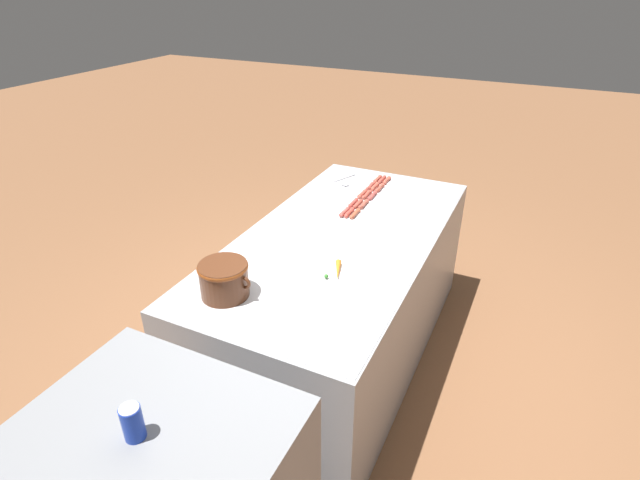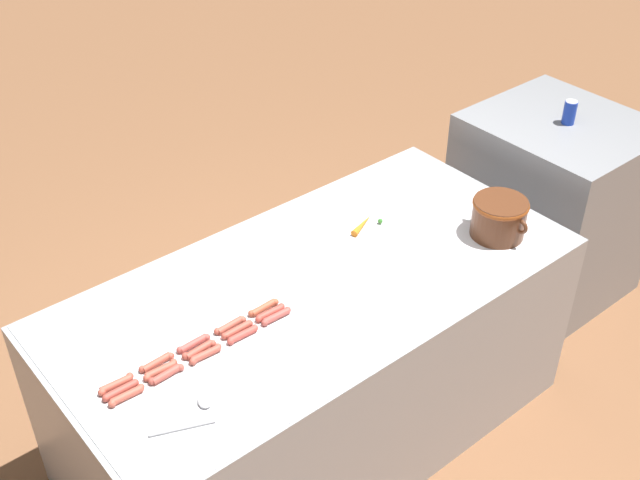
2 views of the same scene
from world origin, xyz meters
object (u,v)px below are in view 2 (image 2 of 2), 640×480
at_px(hot_dog_2, 193,344).
at_px(bean_pot, 499,216).
at_px(back_cabinet, 549,205).
at_px(hot_dog_13, 243,335).
at_px(hot_dog_0, 116,384).
at_px(hot_dog_11, 166,374).
at_px(hot_dog_3, 230,325).
at_px(hot_dog_7, 199,350).
at_px(hot_dog_12, 206,354).
at_px(hot_dog_5, 121,390).
at_px(serving_spoon, 197,410).
at_px(hot_dog_1, 157,363).
at_px(carrot, 364,224).
at_px(hot_dog_4, 264,308).
at_px(hot_dog_14, 276,316).
at_px(hot_dog_9, 270,313).
at_px(hot_dog_10, 127,395).
at_px(soda_can, 570,112).
at_px(hot_dog_6, 160,370).
at_px(hot_dog_8, 237,330).

height_order(hot_dog_2, bean_pot, bean_pot).
bearing_deg(back_cabinet, bean_pot, -70.36).
bearing_deg(hot_dog_13, hot_dog_0, -98.58).
bearing_deg(hot_dog_0, hot_dog_11, 66.20).
xyz_separation_m(hot_dog_3, hot_dog_7, (0.04, -0.16, 0.00)).
xyz_separation_m(hot_dog_3, hot_dog_12, (0.07, -0.16, 0.00)).
distance_m(hot_dog_5, bean_pot, 1.75).
bearing_deg(serving_spoon, hot_dog_1, 178.87).
distance_m(hot_dog_2, carrot, 1.02).
xyz_separation_m(hot_dog_3, hot_dog_4, (-0.00, 0.16, 0.00)).
relative_size(hot_dog_12, hot_dog_14, 1.00).
bearing_deg(hot_dog_5, hot_dog_9, 89.80).
bearing_deg(hot_dog_9, hot_dog_2, -97.42).
bearing_deg(hot_dog_3, hot_dog_10, -81.62).
bearing_deg(hot_dog_2, hot_dog_10, -76.86).
bearing_deg(bean_pot, hot_dog_0, -97.90).
bearing_deg(hot_dog_12, soda_can, 93.48).
distance_m(hot_dog_1, bean_pot, 1.59).
xyz_separation_m(hot_dog_3, hot_dog_13, (0.07, 0.01, 0.00)).
relative_size(hot_dog_2, hot_dog_7, 1.00).
relative_size(hot_dog_0, hot_dog_12, 1.00).
bearing_deg(hot_dog_1, back_cabinet, 91.84).
bearing_deg(soda_can, hot_dog_4, -88.10).
xyz_separation_m(hot_dog_1, hot_dog_11, (0.07, -0.00, 0.00)).
xyz_separation_m(hot_dog_7, carrot, (-0.21, 1.00, 0.00)).
bearing_deg(hot_dog_6, hot_dog_0, -104.09).
xyz_separation_m(hot_dog_0, hot_dog_8, (0.04, 0.49, 0.00)).
bearing_deg(hot_dog_10, bean_pot, 84.40).
bearing_deg(hot_dog_7, hot_dog_9, 89.88).
relative_size(hot_dog_3, bean_pot, 0.46).
bearing_deg(serving_spoon, carrot, 111.24).
relative_size(hot_dog_12, soda_can, 1.11).
bearing_deg(hot_dog_11, bean_pot, 83.83).
relative_size(hot_dog_8, hot_dog_13, 1.00).
bearing_deg(hot_dog_13, hot_dog_11, -90.49).
distance_m(hot_dog_2, hot_dog_3, 0.16).
height_order(hot_dog_2, carrot, carrot).
bearing_deg(back_cabinet, hot_dog_4, -87.69).
distance_m(hot_dog_2, hot_dog_9, 0.32).
xyz_separation_m(hot_dog_7, bean_pot, (0.20, 1.42, 0.08)).
xyz_separation_m(hot_dog_11, hot_dog_13, (0.00, 0.33, 0.00)).
bearing_deg(hot_dog_1, hot_dog_6, -12.02).
distance_m(hot_dog_10, serving_spoon, 0.26).
bearing_deg(bean_pot, serving_spoon, -88.72).
distance_m(hot_dog_8, hot_dog_12, 0.17).
distance_m(hot_dog_12, soda_can, 2.32).
height_order(hot_dog_3, hot_dog_13, same).
distance_m(hot_dog_6, hot_dog_12, 0.17).
bearing_deg(hot_dog_14, hot_dog_4, -173.96).
height_order(hot_dog_0, hot_dog_12, same).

